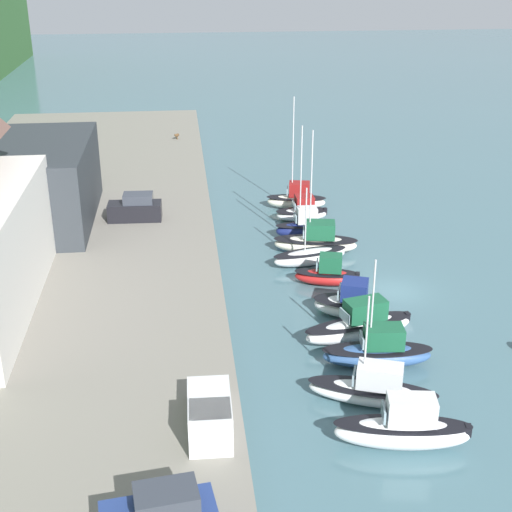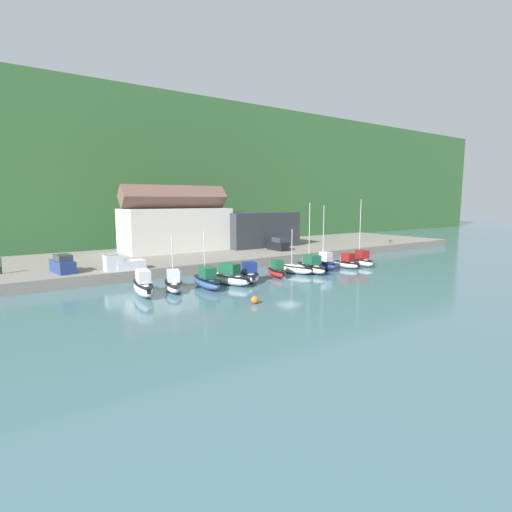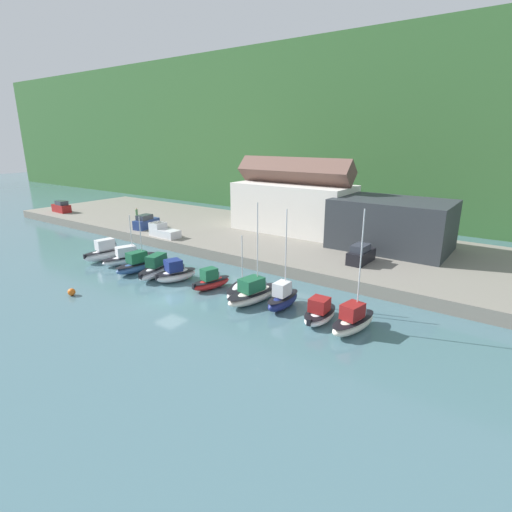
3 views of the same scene
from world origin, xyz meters
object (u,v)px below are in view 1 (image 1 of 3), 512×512
Objects in this scene: moored_boat_3 at (360,325)px; moored_boat_10 at (297,199)px; moored_boat_5 at (328,274)px; moored_boat_7 at (316,241)px; moored_boat_8 at (304,227)px; dog_on_quay at (177,135)px; moored_boat_1 at (374,389)px; moored_boat_4 at (351,303)px; pickup_truck_0 at (210,415)px; moored_boat_0 at (404,429)px; parked_car_2 at (136,209)px; moored_boat_2 at (378,351)px; moored_boat_9 at (302,212)px; moored_boat_6 at (310,256)px.

moored_boat_10 is at bearing -13.97° from moored_boat_3.
moored_boat_7 is at bearing 11.02° from moored_boat_5.
moored_boat_8 is 10.92× the size of dog_on_quay.
moored_boat_8 reaches higher than moored_boat_1.
moored_boat_8 is at bearing 17.94° from moored_boat_7.
moored_boat_3 reaches higher than moored_boat_4.
moored_boat_5 is 0.99× the size of pickup_truck_0.
moored_boat_10 reaches higher than moored_boat_0.
moored_boat_2 is at bearing -144.39° from parked_car_2.
moored_boat_10 is (23.09, 0.02, -0.02)m from moored_boat_3.
parked_car_2 is at bearing -79.65° from pickup_truck_0.
moored_boat_3 reaches higher than moored_boat_9.
moored_boat_10 reaches higher than moored_boat_4.
moored_boat_9 is 25.92m from dog_on_quay.
moored_boat_9 is at bearing 8.04° from moored_boat_0.
moored_boat_2 reaches higher than moored_boat_5.
moored_boat_9 is 13.99m from parked_car_2.
moored_boat_6 is 7.14× the size of dog_on_quay.
moored_boat_7 is at bearing -110.90° from pickup_truck_0.
moored_boat_3 is at bearing -162.96° from moored_boat_4.
moored_boat_1 is 1.15× the size of moored_boat_6.
pickup_truck_0 is (-20.48, 8.27, 1.51)m from moored_boat_6.
moored_boat_2 is 19.08m from moored_boat_8.
moored_boat_2 is at bearing -168.71° from moored_boat_10.
moored_boat_3 is 2.88m from moored_boat_4.
pickup_truck_0 is at bearing 166.18° from moored_boat_5.
moored_boat_2 is 23.06m from moored_boat_9.
moored_boat_3 is at bearing -178.34° from moored_boat_8.
parked_car_2 is at bearing 23.16° from moored_boat_3.
moored_boat_1 is 1.43× the size of pickup_truck_0.
moored_boat_7 is at bearing 6.24° from moored_boat_2.
parked_car_2 is 0.89× the size of pickup_truck_0.
moored_boat_1 reaches higher than dog_on_quay.
moored_boat_10 reaches higher than moored_boat_5.
parked_car_2 reaches higher than pickup_truck_0.
moored_boat_7 is (19.55, -0.74, 0.10)m from moored_boat_1.
moored_boat_10 is at bearing -2.02° from moored_boat_9.
moored_boat_9 is (9.18, -0.98, 0.13)m from moored_boat_6.
moored_boat_4 is at bearing 178.82° from moored_boat_9.
moored_boat_5 is (10.45, 0.70, -0.09)m from moored_boat_2.
moored_boat_3 is (2.93, 0.30, 0.04)m from moored_boat_2.
moored_boat_0 is at bearing -152.60° from moored_boat_1.
moored_boat_6 is 5.21m from moored_boat_8.
moored_boat_8 reaches higher than moored_boat_0.
parked_car_2 is at bearing 79.70° from moored_boat_7.
moored_boat_10 is (15.57, -0.38, 0.11)m from moored_boat_5.
pickup_truck_0 is at bearing 130.09° from moored_boat_1.
moored_boat_7 is at bearing -35.99° from moored_boat_6.
moored_boat_10 reaches higher than moored_boat_3.
moored_boat_8 is at bearing -173.77° from moored_boat_10.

